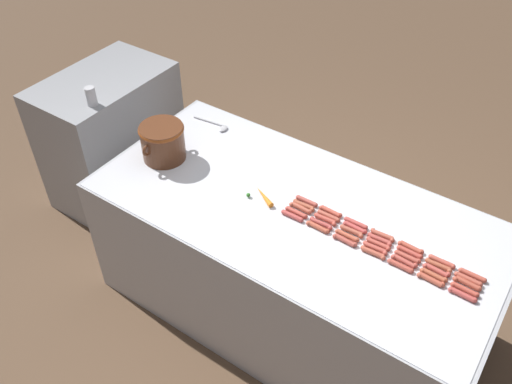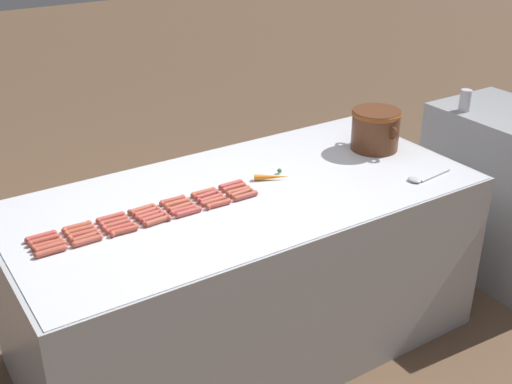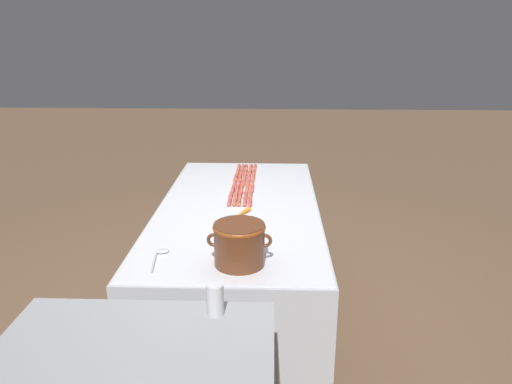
{
  "view_description": "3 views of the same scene",
  "coord_description": "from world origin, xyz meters",
  "px_view_note": "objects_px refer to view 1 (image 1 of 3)",
  "views": [
    {
      "loc": [
        -1.85,
        -1.01,
        2.87
      ],
      "look_at": [
        -0.13,
        0.17,
        1.0
      ],
      "focal_mm": 37.83,
      "sensor_mm": 36.0,
      "label": 1
    },
    {
      "loc": [
        2.33,
        -1.43,
        2.24
      ],
      "look_at": [
        0.13,
        -0.02,
        0.94
      ],
      "focal_mm": 45.54,
      "sensor_mm": 36.0,
      "label": 2
    },
    {
      "loc": [
        -0.23,
        3.12,
        2.01
      ],
      "look_at": [
        -0.11,
        -0.14,
        0.93
      ],
      "focal_mm": 34.49,
      "sensor_mm": 36.0,
      "label": 3
    }
  ],
  "objects_px": {
    "hot_dog_18": "(352,231)",
    "hot_dog_1": "(431,280)",
    "hot_dog_12": "(321,223)",
    "hot_dog_32": "(356,223)",
    "hot_dog_4": "(345,240)",
    "hot_dog_26": "(329,216)",
    "bean_pot": "(163,140)",
    "soda_can": "(91,96)",
    "hot_dog_21": "(468,279)",
    "serving_spoon": "(218,126)",
    "hot_dog_16": "(407,257)",
    "hot_dog_33": "(331,212)",
    "hot_dog_6": "(292,216)",
    "hot_dog_31": "(382,235)",
    "hot_dog_9": "(404,261)",
    "hot_dog_11": "(347,236)",
    "hot_dog_8": "(434,275)",
    "hot_dog_19": "(325,220)",
    "hot_dog_5": "(318,227)",
    "hot_dog_20": "(300,208)",
    "hot_dog_13": "(296,212)",
    "hot_dog_27": "(304,205)",
    "hot_dog_22": "(438,265)",
    "hot_dog_7": "(465,290)",
    "hot_dog_29": "(442,262)",
    "hot_dog_25": "(355,228)",
    "hot_dog_23": "(410,252)",
    "hot_dog_34": "(307,201)",
    "hot_dog_24": "(380,239)",
    "hot_dog_30": "(411,247)",
    "hot_dog_17": "(378,244)",
    "carrot": "(263,196)",
    "hot_dog_15": "(436,270)",
    "hot_dog_3": "(373,253)",
    "hot_dog_0": "(463,295)",
    "hot_dog_2": "(401,266)",
    "hot_dog_10": "(375,248)",
    "hot_dog_14": "(467,284)"
  },
  "relations": [
    {
      "from": "hot_dog_8",
      "to": "hot_dog_15",
      "type": "xyz_separation_m",
      "value": [
        0.04,
        -0.0,
        0.0
      ]
    },
    {
      "from": "hot_dog_25",
      "to": "hot_dog_27",
      "type": "height_order",
      "value": "same"
    },
    {
      "from": "hot_dog_6",
      "to": "hot_dog_11",
      "type": "relative_size",
      "value": 1.0
    },
    {
      "from": "hot_dog_5",
      "to": "soda_can",
      "type": "relative_size",
      "value": 1.08
    },
    {
      "from": "hot_dog_20",
      "to": "carrot",
      "type": "xyz_separation_m",
      "value": [
        -0.04,
        0.22,
        0.0
      ]
    },
    {
      "from": "hot_dog_15",
      "to": "hot_dog_24",
      "type": "distance_m",
      "value": 0.31
    },
    {
      "from": "hot_dog_11",
      "to": "hot_dog_13",
      "type": "relative_size",
      "value": 1.0
    },
    {
      "from": "hot_dog_4",
      "to": "hot_dog_21",
      "type": "bearing_deg",
      "value": -79.98
    },
    {
      "from": "hot_dog_8",
      "to": "hot_dog_22",
      "type": "height_order",
      "value": "same"
    },
    {
      "from": "hot_dog_21",
      "to": "hot_dog_17",
      "type": "bearing_deg",
      "value": 94.17
    },
    {
      "from": "hot_dog_7",
      "to": "hot_dog_11",
      "type": "distance_m",
      "value": 0.6
    },
    {
      "from": "hot_dog_6",
      "to": "hot_dog_17",
      "type": "distance_m",
      "value": 0.46
    },
    {
      "from": "hot_dog_13",
      "to": "bean_pot",
      "type": "height_order",
      "value": "bean_pot"
    },
    {
      "from": "hot_dog_7",
      "to": "hot_dog_3",
      "type": "bearing_deg",
      "value": 94.03
    },
    {
      "from": "hot_dog_22",
      "to": "hot_dog_21",
      "type": "bearing_deg",
      "value": -90.94
    },
    {
      "from": "hot_dog_20",
      "to": "hot_dog_12",
      "type": "bearing_deg",
      "value": -104.19
    },
    {
      "from": "hot_dog_13",
      "to": "hot_dog_25",
      "type": "xyz_separation_m",
      "value": [
        0.07,
        -0.31,
        0.0
      ]
    },
    {
      "from": "hot_dog_6",
      "to": "hot_dog_31",
      "type": "height_order",
      "value": "same"
    },
    {
      "from": "hot_dog_18",
      "to": "serving_spoon",
      "type": "distance_m",
      "value": 1.19
    },
    {
      "from": "hot_dog_9",
      "to": "hot_dog_11",
      "type": "xyz_separation_m",
      "value": [
        -0.0,
        0.3,
        0.0
      ]
    },
    {
      "from": "bean_pot",
      "to": "soda_can",
      "type": "relative_size",
      "value": 2.63
    },
    {
      "from": "hot_dog_1",
      "to": "hot_dog_11",
      "type": "bearing_deg",
      "value": 85.82
    },
    {
      "from": "hot_dog_10",
      "to": "hot_dog_31",
      "type": "relative_size",
      "value": 1.0
    },
    {
      "from": "hot_dog_16",
      "to": "hot_dog_3",
      "type": "bearing_deg",
      "value": 114.5
    },
    {
      "from": "soda_can",
      "to": "hot_dog_0",
      "type": "bearing_deg",
      "value": -91.39
    },
    {
      "from": "hot_dog_4",
      "to": "hot_dog_26",
      "type": "relative_size",
      "value": 1.0
    },
    {
      "from": "hot_dog_2",
      "to": "hot_dog_10",
      "type": "xyz_separation_m",
      "value": [
        0.04,
        0.15,
        0.0
      ]
    },
    {
      "from": "hot_dog_18",
      "to": "hot_dog_1",
      "type": "bearing_deg",
      "value": -99.17
    },
    {
      "from": "hot_dog_7",
      "to": "hot_dog_27",
      "type": "distance_m",
      "value": 0.9
    },
    {
      "from": "hot_dog_13",
      "to": "hot_dog_15",
      "type": "bearing_deg",
      "value": -87.24
    },
    {
      "from": "hot_dog_30",
      "to": "hot_dog_27",
      "type": "bearing_deg",
      "value": 93.44
    },
    {
      "from": "hot_dog_16",
      "to": "hot_dog_33",
      "type": "bearing_deg",
      "value": 81.23
    },
    {
      "from": "hot_dog_14",
      "to": "hot_dog_30",
      "type": "bearing_deg",
      "value": 77.64
    },
    {
      "from": "hot_dog_31",
      "to": "hot_dog_20",
      "type": "bearing_deg",
      "value": 98.31
    },
    {
      "from": "hot_dog_8",
      "to": "hot_dog_29",
      "type": "height_order",
      "value": "same"
    },
    {
      "from": "hot_dog_31",
      "to": "hot_dog_23",
      "type": "bearing_deg",
      "value": -101.13
    },
    {
      "from": "hot_dog_29",
      "to": "hot_dog_34",
      "type": "distance_m",
      "value": 0.75
    },
    {
      "from": "hot_dog_30",
      "to": "hot_dog_3",
      "type": "bearing_deg",
      "value": 134.44
    },
    {
      "from": "hot_dog_8",
      "to": "hot_dog_19",
      "type": "height_order",
      "value": "same"
    },
    {
      "from": "hot_dog_11",
      "to": "hot_dog_13",
      "type": "xyz_separation_m",
      "value": [
        -0.0,
        0.3,
        0.0
      ]
    },
    {
      "from": "hot_dog_16",
      "to": "hot_dog_27",
      "type": "height_order",
      "value": "same"
    },
    {
      "from": "hot_dog_22",
      "to": "soda_can",
      "type": "xyz_separation_m",
      "value": [
        -0.05,
        2.29,
        0.16
      ]
    },
    {
      "from": "hot_dog_24",
      "to": "hot_dog_30",
      "type": "bearing_deg",
      "value": -76.31
    },
    {
      "from": "hot_dog_12",
      "to": "hot_dog_32",
      "type": "bearing_deg",
      "value": -55.08
    },
    {
      "from": "hot_dog_23",
      "to": "hot_dog_13",
      "type": "bearing_deg",
      "value": 96.9
    },
    {
      "from": "hot_dog_21",
      "to": "serving_spoon",
      "type": "bearing_deg",
      "value": 79.04
    },
    {
      "from": "hot_dog_23",
      "to": "serving_spoon",
      "type": "relative_size",
      "value": 0.5
    },
    {
      "from": "hot_dog_4",
      "to": "hot_dog_29",
      "type": "distance_m",
      "value": 0.47
    },
    {
      "from": "hot_dog_5",
      "to": "hot_dog_16",
      "type": "distance_m",
      "value": 0.46
    },
    {
      "from": "hot_dog_8",
      "to": "soda_can",
      "type": "distance_m",
      "value": 2.3
    }
  ]
}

